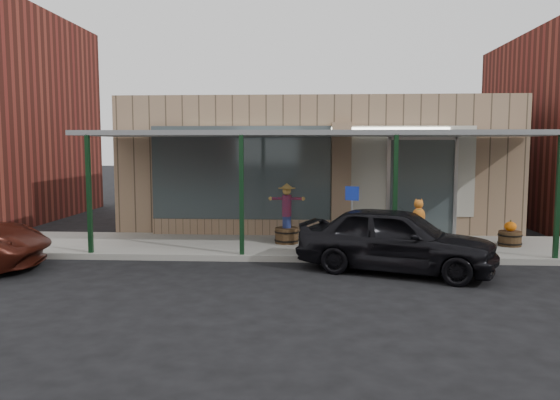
# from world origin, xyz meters

# --- Properties ---
(ground) EXTENTS (120.00, 120.00, 0.00)m
(ground) POSITION_xyz_m (0.00, 0.00, 0.00)
(ground) COLOR black
(ground) RESTS_ON ground
(sidewalk) EXTENTS (40.00, 3.20, 0.15)m
(sidewalk) POSITION_xyz_m (0.00, 3.60, 0.07)
(sidewalk) COLOR gray
(sidewalk) RESTS_ON ground
(storefront) EXTENTS (12.00, 6.25, 4.20)m
(storefront) POSITION_xyz_m (-0.00, 8.16, 2.09)
(storefront) COLOR #907358
(storefront) RESTS_ON ground
(awning) EXTENTS (12.00, 3.00, 3.04)m
(awning) POSITION_xyz_m (0.00, 3.56, 3.01)
(awning) COLOR slate
(awning) RESTS_ON ground
(block_buildings_near) EXTENTS (61.00, 8.00, 8.00)m
(block_buildings_near) POSITION_xyz_m (2.01, 9.20, 3.77)
(block_buildings_near) COLOR maroon
(block_buildings_near) RESTS_ON ground
(barrel_scarecrow) EXTENTS (0.97, 0.65, 1.60)m
(barrel_scarecrow) POSITION_xyz_m (-0.80, 3.71, 0.69)
(barrel_scarecrow) COLOR #4B351E
(barrel_scarecrow) RESTS_ON sidewalk
(barrel_pumpkin) EXTENTS (0.76, 0.76, 0.68)m
(barrel_pumpkin) POSITION_xyz_m (5.00, 3.65, 0.39)
(barrel_pumpkin) COLOR #4B351E
(barrel_pumpkin) RESTS_ON sidewalk
(handicap_sign) EXTENTS (0.32, 0.15, 1.62)m
(handicap_sign) POSITION_xyz_m (0.82, 2.40, 1.20)
(handicap_sign) COLOR gray
(handicap_sign) RESTS_ON sidewalk
(parked_sedan) EXTENTS (4.55, 3.07, 1.54)m
(parked_sedan) POSITION_xyz_m (1.69, 1.18, 0.72)
(parked_sedan) COLOR black
(parked_sedan) RESTS_ON ground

